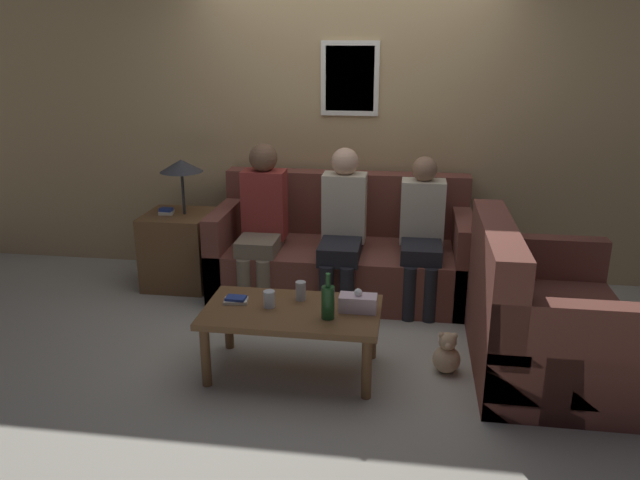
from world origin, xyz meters
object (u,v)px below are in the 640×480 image
drinking_glass (269,299)px  person_left (262,217)px  couch_main (342,254)px  person_right (422,228)px  coffee_table (292,317)px  wine_bottle (328,301)px  couch_side (540,323)px  teddy_bear (447,355)px  person_middle (343,223)px

drinking_glass → person_left: person_left is taller
couch_main → person_right: person_right is taller
coffee_table → drinking_glass: size_ratio=10.38×
wine_bottle → person_left: 1.45m
couch_main → coffee_table: bearing=-96.8°
couch_side → teddy_bear: 0.62m
person_middle → wine_bottle: bearing=-87.6°
couch_side → wine_bottle: size_ratio=4.52×
teddy_bear → couch_side: bearing=12.0°
teddy_bear → person_right: bearing=98.9°
drinking_glass → teddy_bear: drinking_glass is taller
coffee_table → couch_side: bearing=9.2°
couch_side → wine_bottle: couch_side is taller
coffee_table → person_right: size_ratio=0.94×
person_middle → person_right: 0.62m
person_middle → person_right: (0.61, 0.04, -0.03)m
person_left → person_middle: 0.64m
wine_bottle → person_right: bearing=66.7°
couch_main → wine_bottle: couch_main is taller
drinking_glass → person_right: size_ratio=0.09×
couch_main → teddy_bear: bearing=-57.1°
couch_side → teddy_bear: size_ratio=4.70×
wine_bottle → drinking_glass: 0.40m
couch_side → drinking_glass: couch_side is taller
person_left → drinking_glass: bearing=-74.8°
person_middle → person_right: bearing=3.5°
couch_main → teddy_bear: (0.80, -1.24, -0.20)m
person_left → teddy_bear: (1.43, -1.05, -0.55)m
person_left → person_middle: bearing=-0.4°
couch_main → coffee_table: size_ratio=1.88×
coffee_table → person_middle: size_ratio=0.90×
person_left → person_right: person_left is taller
couch_main → coffee_table: (-0.16, -1.37, 0.05)m
couch_main → wine_bottle: (0.08, -1.46, 0.22)m
person_right → drinking_glass: bearing=-128.3°
coffee_table → person_middle: (0.18, 1.17, 0.28)m
person_middle → teddy_bear: 1.41m
coffee_table → person_right: (0.80, 1.20, 0.25)m
couch_main → wine_bottle: 1.48m
couch_main → couch_side: size_ratio=1.59×
person_left → person_right: 1.26m
person_middle → teddy_bear: bearing=-53.0°
couch_main → couch_side: same height
couch_main → person_left: (-0.62, -0.20, 0.35)m
coffee_table → wine_bottle: 0.30m
wine_bottle → drinking_glass: bearing=164.3°
couch_main → person_middle: (0.02, -0.20, 0.33)m
couch_main → drinking_glass: (-0.31, -1.35, 0.16)m
person_middle → drinking_glass: bearing=-105.9°
couch_side → person_left: bearing=65.2°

